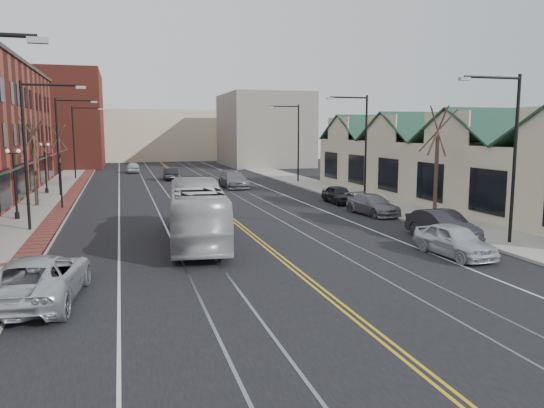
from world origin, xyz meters
TOP-DOWN VIEW (x-y plane):
  - ground at (0.00, 0.00)m, footprint 160.00×160.00m
  - sidewalk_left at (-12.00, 20.00)m, footprint 4.00×120.00m
  - sidewalk_right at (12.00, 20.00)m, footprint 4.00×120.00m
  - building_right at (18.00, 20.00)m, footprint 8.00×36.00m
  - backdrop_left at (-16.00, 70.00)m, footprint 14.00×18.00m
  - backdrop_mid at (0.00, 85.00)m, footprint 22.00×14.00m
  - backdrop_right at (15.00, 65.00)m, footprint 12.00×16.00m
  - streetlight_l_1 at (-11.05, 16.00)m, footprint 3.33×0.25m
  - streetlight_l_2 at (-11.05, 32.00)m, footprint 3.33×0.25m
  - streetlight_l_3 at (-11.05, 48.00)m, footprint 3.33×0.25m
  - streetlight_r_0 at (11.05, 6.00)m, footprint 3.33×0.25m
  - streetlight_r_1 at (11.05, 22.00)m, footprint 3.33×0.25m
  - streetlight_r_2 at (11.05, 38.00)m, footprint 3.33×0.25m
  - lamppost_l_2 at (-12.80, 20.00)m, footprint 0.84×0.28m
  - lamppost_l_3 at (-12.80, 34.00)m, footprint 0.84×0.28m
  - tree_left_near at (-12.50, 26.00)m, footprint 1.78×1.37m
  - tree_left_far at (-12.50, 42.00)m, footprint 1.66×1.28m
  - tree_right_mid at (12.50, 14.00)m, footprint 1.90×1.46m
  - manhole_far at (-11.20, 8.00)m, footprint 0.60×0.60m
  - traffic_signal at (-10.60, 24.00)m, footprint 0.18×0.15m
  - transit_bus at (-3.02, 10.92)m, footprint 3.58×10.97m
  - parked_suv at (-9.30, 3.01)m, footprint 3.22×5.93m
  - parked_car_a at (7.50, 4.74)m, footprint 2.04×4.38m
  - parked_car_b at (8.94, 7.82)m, footprint 1.63×4.64m
  - parked_car_c at (9.30, 16.23)m, footprint 2.47×4.81m
  - parked_car_d at (9.30, 21.87)m, footprint 1.63×3.98m
  - distant_car_left at (-1.28, 44.49)m, footprint 1.50×4.16m
  - distant_car_right at (3.83, 34.68)m, footprint 2.31×5.50m
  - distant_car_far at (-5.06, 55.67)m, footprint 1.73×4.19m

SIDE VIEW (x-z plane):
  - ground at x=0.00m, z-range 0.00..0.00m
  - sidewalk_left at x=-12.00m, z-range 0.00..0.15m
  - sidewalk_right at x=12.00m, z-range 0.00..0.15m
  - manhole_far at x=-11.20m, z-range 0.15..0.17m
  - parked_car_c at x=9.30m, z-range 0.00..1.34m
  - parked_car_d at x=9.30m, z-range 0.00..1.35m
  - distant_car_left at x=-1.28m, z-range 0.00..1.36m
  - distant_car_far at x=-5.06m, z-range 0.00..1.42m
  - parked_car_a at x=7.50m, z-range 0.00..1.45m
  - parked_car_b at x=8.94m, z-range 0.00..1.53m
  - parked_suv at x=-9.30m, z-range 0.00..1.58m
  - distant_car_right at x=3.83m, z-range 0.00..1.59m
  - transit_bus at x=-3.02m, z-range 0.00..3.00m
  - lamppost_l_2 at x=-12.80m, z-range 0.07..4.34m
  - lamppost_l_3 at x=-12.80m, z-range 0.07..4.34m
  - building_right at x=18.00m, z-range 0.00..4.60m
  - traffic_signal at x=-10.60m, z-range 0.45..4.25m
  - tree_left_far at x=-12.50m, z-range 0.26..6.29m
  - tree_left_near at x=-12.50m, z-range 0.27..6.75m
  - tree_right_mid at x=12.50m, z-range 0.28..7.22m
  - backdrop_mid at x=0.00m, z-range 0.00..9.00m
  - streetlight_l_1 at x=-11.05m, z-range 1.03..9.03m
  - streetlight_l_2 at x=-11.05m, z-range 1.03..9.03m
  - streetlight_l_3 at x=-11.05m, z-range 1.03..9.03m
  - streetlight_r_0 at x=11.05m, z-range 1.03..9.03m
  - streetlight_r_1 at x=11.05m, z-range 1.03..9.03m
  - streetlight_r_2 at x=11.05m, z-range 1.03..9.03m
  - backdrop_right at x=15.00m, z-range 0.00..11.00m
  - backdrop_left at x=-16.00m, z-range 0.00..14.00m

